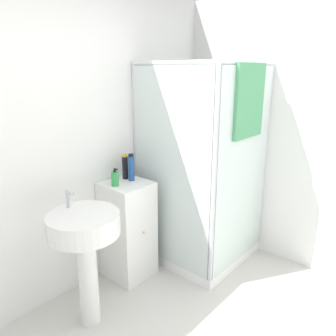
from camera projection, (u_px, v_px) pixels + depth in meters
The scene contains 7 objects.
wall_back at pixel (58, 148), 2.52m from camera, with size 6.40×0.06×2.50m, color white.
shower_enclosure at pixel (203, 210), 3.19m from camera, with size 0.92×0.95×1.90m.
vanity_cabinet at pixel (128, 230), 2.94m from camera, with size 0.38×0.41×0.89m.
sink at pixel (85, 240), 2.29m from camera, with size 0.50×0.50×1.02m.
soap_dispenser at pixel (115, 179), 2.73m from camera, with size 0.06×0.07×0.15m.
shampoo_bottle_tall_black at pixel (125, 167), 2.90m from camera, with size 0.05×0.05×0.23m.
shampoo_bottle_blue at pixel (131, 168), 2.85m from camera, with size 0.05×0.05×0.24m.
Camera 1 is at (-1.28, -0.56, 1.83)m, focal length 35.00 mm.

